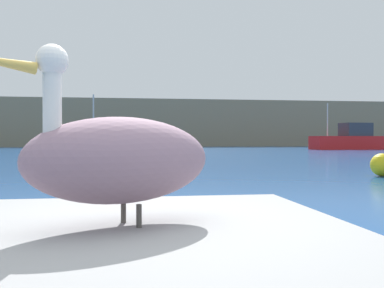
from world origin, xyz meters
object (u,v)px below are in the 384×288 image
at_px(fishing_boat_red, 349,139).
at_px(fishing_boat_blue, 119,142).
at_px(pelican, 120,158).
at_px(mooring_buoy, 382,165).

distance_m(fishing_boat_red, fishing_boat_blue, 24.78).
height_order(pelican, fishing_boat_red, fishing_boat_red).
bearing_deg(pelican, mooring_buoy, -156.21).
height_order(fishing_boat_red, mooring_buoy, fishing_boat_red).
bearing_deg(pelican, fishing_boat_blue, -117.55).
height_order(fishing_boat_blue, mooring_buoy, fishing_boat_blue).
relative_size(pelican, mooring_buoy, 2.01).
bearing_deg(fishing_boat_red, mooring_buoy, 58.52).
distance_m(fishing_boat_blue, mooring_buoy, 25.70).
relative_size(fishing_boat_blue, mooring_buoy, 9.79).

